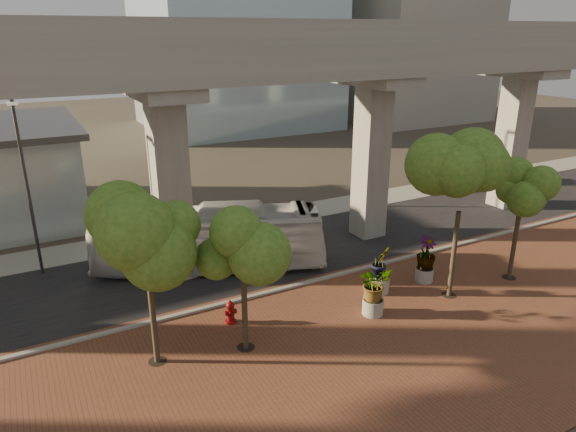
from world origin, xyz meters
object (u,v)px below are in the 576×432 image
transit_bus (210,239)px  planter_front (374,286)px  parked_car (523,174)px  fire_hydrant (231,312)px

transit_bus → planter_front: (4.65, -7.89, -0.22)m
parked_car → fire_hydrant: bearing=124.1°
transit_bus → fire_hydrant: 5.83m
parked_car → transit_bus: bearing=114.0°
parked_car → fire_hydrant: size_ratio=4.06×
transit_bus → fire_hydrant: bearing=-169.5°
transit_bus → parked_car: (28.36, 3.32, -0.95)m
parked_car → planter_front: bearing=132.6°
transit_bus → parked_car: 28.57m
transit_bus → fire_hydrant: (-1.17, -5.61, -1.09)m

